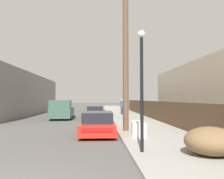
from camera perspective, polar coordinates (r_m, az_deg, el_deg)
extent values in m
cube|color=gray|center=(27.91, 2.93, -6.40)|extent=(4.20, 63.00, 0.12)
cube|color=white|center=(11.52, 6.93, -10.18)|extent=(0.85, 1.68, 0.66)
cube|color=white|center=(11.48, 6.92, -8.48)|extent=(0.81, 1.61, 0.03)
cube|color=#333335|center=(11.98, 7.64, -8.09)|extent=(0.05, 0.20, 0.02)
cube|color=gray|center=(11.73, 6.85, -8.26)|extent=(0.67, 0.15, 0.01)
cube|color=gray|center=(11.24, 7.00, -8.52)|extent=(0.67, 0.15, 0.01)
cube|color=red|center=(12.68, -3.72, -9.56)|extent=(1.96, 4.58, 0.56)
cube|color=black|center=(12.22, -3.75, -7.17)|extent=(1.66, 2.21, 0.56)
cube|color=#B21414|center=(10.40, -3.96, -10.59)|extent=(1.46, 0.06, 0.20)
cylinder|color=black|center=(14.13, -6.97, -9.22)|extent=(0.21, 0.66, 0.65)
cylinder|color=black|center=(14.10, -0.24, -9.25)|extent=(0.21, 0.66, 0.65)
cylinder|color=black|center=(11.35, -8.06, -10.91)|extent=(0.21, 0.66, 0.65)
cylinder|color=black|center=(11.31, 0.37, -10.95)|extent=(0.21, 0.66, 0.65)
cube|color=#5B1E19|center=(22.36, -4.17, -6.36)|extent=(2.12, 4.48, 0.62)
cube|color=black|center=(22.15, -4.21, -4.96)|extent=(1.72, 2.55, 0.49)
cube|color=#B21414|center=(20.18, -4.71, -6.48)|extent=(1.38, 0.14, 0.22)
cylinder|color=black|center=(23.78, -5.74, -6.43)|extent=(0.25, 0.68, 0.67)
cylinder|color=black|center=(23.66, -2.02, -6.46)|extent=(0.25, 0.68, 0.67)
cylinder|color=black|center=(21.11, -6.58, -6.93)|extent=(0.25, 0.68, 0.67)
cylinder|color=black|center=(20.97, -2.39, -6.98)|extent=(0.25, 0.68, 0.67)
cube|color=#385647|center=(22.86, -12.80, -5.79)|extent=(2.20, 5.54, 0.88)
cube|color=#385647|center=(21.33, -13.24, -3.80)|extent=(1.96, 2.53, 0.78)
cube|color=black|center=(21.33, -13.24, -3.74)|extent=(1.99, 2.49, 0.43)
cylinder|color=black|center=(21.11, -11.09, -6.76)|extent=(0.29, 0.78, 0.77)
cylinder|color=black|center=(21.32, -15.55, -6.68)|extent=(0.29, 0.78, 0.77)
cylinder|color=black|center=(24.48, -10.41, -6.16)|extent=(0.29, 0.78, 0.77)
cylinder|color=black|center=(24.66, -14.27, -6.10)|extent=(0.29, 0.78, 0.77)
cylinder|color=brown|center=(13.30, 3.57, 9.59)|extent=(0.34, 0.34, 9.30)
cylinder|color=black|center=(7.90, 7.79, -1.19)|extent=(0.12, 0.12, 4.11)
sphere|color=white|center=(8.24, 7.70, 14.17)|extent=(0.26, 0.26, 0.26)
ellipsoid|color=brown|center=(8.18, 24.42, -12.17)|extent=(1.75, 1.67, 0.95)
cube|color=brown|center=(20.34, 11.07, -5.34)|extent=(0.08, 31.34, 1.66)
cube|color=gray|center=(31.24, -25.13, -1.17)|extent=(7.00, 24.62, 5.11)
cylinder|color=#282D42|center=(26.36, 2.60, -5.56)|extent=(0.28, 0.28, 0.87)
cylinder|color=#2D5193|center=(26.33, 2.59, -3.86)|extent=(0.34, 0.34, 0.69)
sphere|color=tan|center=(26.32, 2.59, -2.82)|extent=(0.26, 0.26, 0.26)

